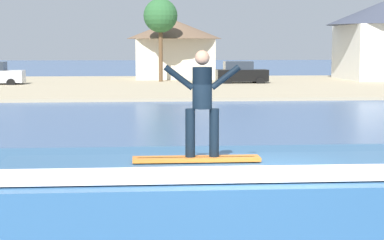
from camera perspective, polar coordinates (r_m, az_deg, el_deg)
wave_crest at (r=11.73m, az=1.02°, el=-6.24°), size 7.91×4.23×1.25m
surfboard at (r=11.18m, az=0.37°, el=-3.26°), size 2.08×0.39×0.06m
surfer at (r=11.08m, az=0.86°, el=1.88°), size 1.26×0.32×1.74m
shoreline_bank at (r=51.44m, az=-2.65°, el=2.90°), size 120.00×27.31×0.18m
car_far_shore at (r=53.24m, az=4.10°, el=3.92°), size 3.95×2.04×1.86m
house_gabled_white at (r=61.18m, az=15.72°, el=6.79°), size 9.92×9.92×6.87m
house_small_cottage at (r=59.69m, az=-1.49°, el=6.28°), size 8.30×8.30×5.28m
tree_tall_bare at (r=55.17m, az=-2.64°, el=8.62°), size 2.72×2.72×6.81m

